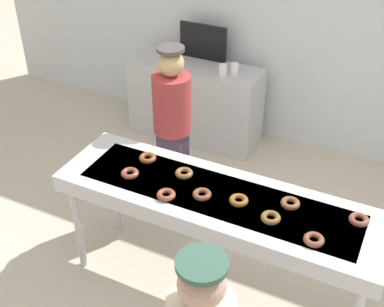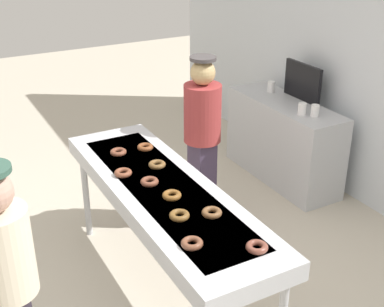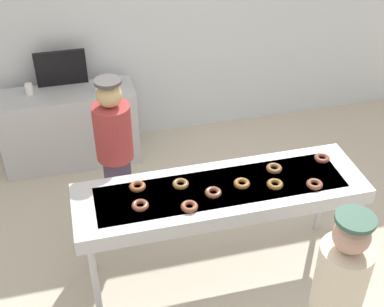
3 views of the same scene
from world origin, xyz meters
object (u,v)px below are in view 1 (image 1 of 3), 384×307
paper_cup_2 (223,70)px  chocolate_donut_8 (239,200)px  fryer_conveyor (217,203)px  chocolate_donut_2 (314,240)px  prep_counter (195,102)px  chocolate_donut_5 (166,195)px  chocolate_donut_3 (290,203)px  chocolate_donut_6 (184,173)px  chocolate_donut_9 (130,173)px  worker_baker (172,124)px  paper_cup_1 (235,69)px  paper_cup_0 (169,52)px  menu_display (203,42)px  chocolate_donut_7 (359,220)px  chocolate_donut_4 (202,194)px  chocolate_donut_1 (271,218)px  chocolate_donut_0 (148,158)px

paper_cup_2 → chocolate_donut_8: bearing=-63.8°
fryer_conveyor → paper_cup_2: bearing=112.3°
chocolate_donut_2 → prep_counter: bearing=130.9°
fryer_conveyor → chocolate_donut_5: chocolate_donut_5 is taller
chocolate_donut_3 → paper_cup_2: 2.20m
chocolate_donut_6 → chocolate_donut_8: 0.49m
chocolate_donut_9 → worker_baker: (-0.09, 0.84, -0.05)m
paper_cup_1 → paper_cup_0: bearing=174.6°
prep_counter → chocolate_donut_9: bearing=-77.1°
chocolate_donut_6 → menu_display: bearing=111.6°
prep_counter → menu_display: size_ratio=2.72×
chocolate_donut_7 → chocolate_donut_8: same height
paper_cup_0 → paper_cup_2: 0.74m
chocolate_donut_4 → paper_cup_2: size_ratio=1.12×
chocolate_donut_1 → chocolate_donut_4: size_ratio=1.00×
paper_cup_1 → paper_cup_2: size_ratio=1.00×
chocolate_donut_8 → chocolate_donut_4: bearing=-168.4°
chocolate_donut_5 → prep_counter: 2.40m
chocolate_donut_3 → chocolate_donut_4: (-0.58, -0.18, 0.00)m
chocolate_donut_7 → paper_cup_0: size_ratio=1.12×
chocolate_donut_1 → chocolate_donut_2: same height
fryer_conveyor → worker_baker: worker_baker is taller
chocolate_donut_8 → paper_cup_0: 2.67m
chocolate_donut_0 → chocolate_donut_5: (0.34, -0.33, 0.00)m
chocolate_donut_6 → chocolate_donut_7: size_ratio=1.00×
chocolate_donut_5 → chocolate_donut_8: same height
chocolate_donut_7 → chocolate_donut_1: bearing=-155.8°
chocolate_donut_6 → chocolate_donut_1: bearing=-14.4°
prep_counter → chocolate_donut_3: bearing=-49.1°
chocolate_donut_8 → worker_baker: (-0.93, 0.77, -0.05)m
chocolate_donut_2 → chocolate_donut_7: (0.22, 0.31, 0.00)m
chocolate_donut_4 → chocolate_donut_9: (-0.58, -0.01, 0.00)m
worker_baker → paper_cup_1: bearing=-102.9°
chocolate_donut_8 → chocolate_donut_3: bearing=21.1°
chocolate_donut_7 → chocolate_donut_6: bearing=-177.8°
menu_display → chocolate_donut_1: bearing=-55.6°
chocolate_donut_4 → chocolate_donut_6: bearing=143.5°
chocolate_donut_9 → paper_cup_1: 2.07m
chocolate_donut_9 → paper_cup_0: size_ratio=1.12×
chocolate_donut_2 → chocolate_donut_4: size_ratio=1.00×
paper_cup_1 → paper_cup_2: (-0.10, -0.08, 0.00)m
chocolate_donut_3 → prep_counter: bearing=130.9°
chocolate_donut_9 → prep_counter: chocolate_donut_9 is taller
chocolate_donut_5 → menu_display: bearing=109.3°
chocolate_donut_5 → chocolate_donut_6: same height
chocolate_donut_3 → worker_baker: 1.41m
chocolate_donut_7 → menu_display: (-2.09, 2.06, 0.12)m
fryer_conveyor → chocolate_donut_9: 0.68m
chocolate_donut_6 → chocolate_donut_5: bearing=-89.3°
chocolate_donut_5 → paper_cup_0: bearing=118.0°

